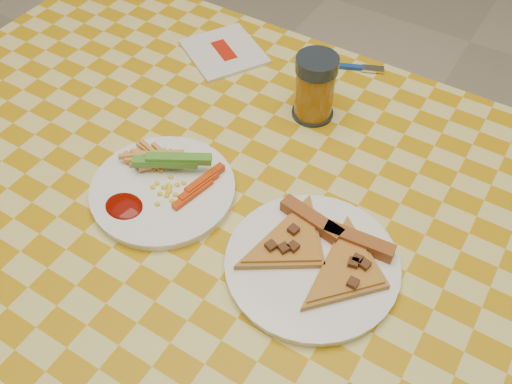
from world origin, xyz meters
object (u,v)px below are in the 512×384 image
at_px(drink_glass, 315,88).
at_px(table, 232,240).
at_px(plate_left, 163,191).
at_px(plate_right, 312,265).

bearing_deg(drink_glass, table, -90.63).
bearing_deg(plate_left, plate_right, -0.11).
height_order(plate_right, drink_glass, drink_glass).
relative_size(table, drink_glass, 11.29).
bearing_deg(plate_right, plate_left, 179.89).
xyz_separation_m(plate_left, drink_glass, (0.10, 0.27, 0.05)).
bearing_deg(table, plate_right, -10.09).
height_order(plate_left, drink_glass, drink_glass).
bearing_deg(plate_right, table, 169.91).
height_order(plate_left, plate_right, same).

